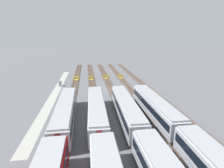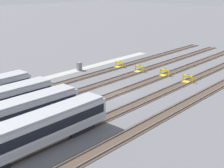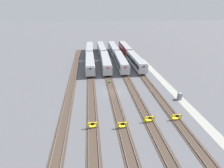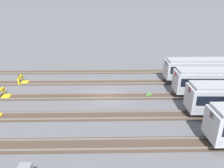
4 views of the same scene
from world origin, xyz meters
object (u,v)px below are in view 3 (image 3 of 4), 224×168
bumper_stop_middle_track (122,125)px  subway_car_back_row_rightmost (121,62)px  bumper_stop_near_inner_track (149,119)px  electrical_cabinet (180,96)px  subway_car_front_row_left_inner (113,49)px  subway_car_front_row_rightmost (125,48)px  subway_car_back_row_leftmost (90,50)px  bumper_stop_nearest_track (176,117)px  subway_car_front_row_right_inner (90,63)px  subway_car_back_row_centre (102,49)px  subway_car_front_row_leftmost (136,61)px  weed_clump (110,82)px  subway_car_front_row_centre (106,62)px  bumper_stop_far_inner_track (92,125)px

bumper_stop_middle_track → subway_car_back_row_rightmost: bearing=-9.2°
bumper_stop_middle_track → bumper_stop_near_inner_track: bearing=-78.2°
electrical_cabinet → subway_car_front_row_left_inner: bearing=12.5°
subway_car_front_row_rightmost → bumper_stop_near_inner_track: subway_car_front_row_rightmost is taller
subway_car_back_row_leftmost → bumper_stop_nearest_track: 51.79m
bumper_stop_near_inner_track → electrical_cabinet: 11.74m
subway_car_back_row_rightmost → subway_car_back_row_leftmost: bearing=28.9°
subway_car_front_row_right_inner → bumper_stop_near_inner_track: (-30.68, -10.36, -1.53)m
subway_car_back_row_centre → subway_car_front_row_right_inner: bearing=164.7°
subway_car_front_row_leftmost → weed_clump: 16.22m
subway_car_back_row_leftmost → bumper_stop_near_inner_track: 50.46m
subway_car_front_row_leftmost → weed_clump: (-12.40, 10.29, -1.80)m
subway_car_back_row_leftmost → subway_car_back_row_rightmost: size_ratio=1.00×
weed_clump → subway_car_back_row_leftmost: bearing=9.5°
subway_car_front_row_right_inner → subway_car_front_row_centre: bearing=-90.0°
bumper_stop_middle_track → subway_car_front_row_left_inner: bearing=-5.8°
bumper_stop_nearest_track → electrical_cabinet: size_ratio=1.25×
subway_car_front_row_left_inner → weed_clump: 31.75m
bumper_stop_far_inner_track → electrical_cabinet: 21.10m
subway_car_front_row_right_inner → bumper_stop_middle_track: size_ratio=8.99×
subway_car_front_row_left_inner → subway_car_back_row_rightmost: same height
subway_car_front_row_leftmost → subway_car_back_row_leftmost: 24.28m
bumper_stop_nearest_track → subway_car_back_row_rightmost: bearing=9.6°
bumper_stop_middle_track → bumper_stop_far_inner_track: same height
subway_car_front_row_leftmost → subway_car_back_row_rightmost: bearing=90.0°
weed_clump → subway_car_back_row_centre: bearing=0.1°
bumper_stop_near_inner_track → weed_clump: 18.98m
subway_car_front_row_left_inner → subway_car_back_row_rightmost: size_ratio=1.00×
subway_car_front_row_right_inner → bumper_stop_near_inner_track: bearing=-161.3°
subway_car_front_row_leftmost → subway_car_front_row_centre: size_ratio=1.00×
subway_car_front_row_rightmost → bumper_stop_nearest_track: (-49.57, 0.02, -1.53)m
subway_car_back_row_centre → bumper_stop_middle_track: subway_car_back_row_centre is taller
subway_car_back_row_leftmost → subway_car_front_row_leftmost: bearing=-140.3°
subway_car_back_row_leftmost → bumper_stop_middle_track: 50.73m
subway_car_front_row_centre → subway_car_back_row_centre: size_ratio=1.00×
subway_car_back_row_leftmost → subway_car_back_row_centre: bearing=-87.7°
subway_car_front_row_leftmost → bumper_stop_nearest_track: subway_car_front_row_leftmost is taller
bumper_stop_nearest_track → bumper_stop_middle_track: 10.39m
subway_car_back_row_rightmost → bumper_stop_nearest_track: 31.18m
subway_car_front_row_left_inner → weed_clump: size_ratio=19.57×
subway_car_front_row_right_inner → bumper_stop_near_inner_track: size_ratio=8.97×
bumper_stop_far_inner_track → weed_clump: size_ratio=2.18×
bumper_stop_near_inner_track → bumper_stop_middle_track: 5.27m
subway_car_front_row_leftmost → bumper_stop_far_inner_track: bearing=153.5°
bumper_stop_nearest_track → subway_car_front_row_right_inner: bearing=26.8°
bumper_stop_near_inner_track → electrical_cabinet: (7.00, -9.42, 0.29)m
subway_car_front_row_left_inner → bumper_stop_near_inner_track: 49.59m
subway_car_front_row_right_inner → subway_car_back_row_centre: size_ratio=1.00×
subway_car_front_row_rightmost → weed_clump: bearing=161.8°
subway_car_front_row_leftmost → subway_car_back_row_rightmost: size_ratio=1.00×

